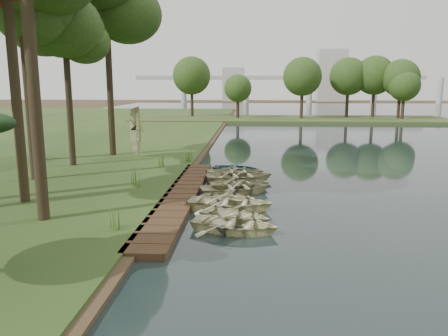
# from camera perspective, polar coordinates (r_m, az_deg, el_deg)

# --- Properties ---
(ground) EXTENTS (300.00, 300.00, 0.00)m
(ground) POSITION_cam_1_polar(r_m,az_deg,el_deg) (21.84, -1.45, -4.13)
(ground) COLOR #3D2F1D
(boardwalk) EXTENTS (1.60, 16.00, 0.30)m
(boardwalk) POSITION_cam_1_polar(r_m,az_deg,el_deg) (22.00, -5.61, -3.66)
(boardwalk) COLOR #3B2817
(boardwalk) RESTS_ON ground
(peninsula) EXTENTS (50.00, 14.00, 0.45)m
(peninsula) POSITION_cam_1_polar(r_m,az_deg,el_deg) (71.49, 8.57, 6.31)
(peninsula) COLOR #39471F
(peninsula) RESTS_ON ground
(far_trees) EXTENTS (45.60, 5.60, 8.80)m
(far_trees) POSITION_cam_1_polar(r_m,az_deg,el_deg) (71.09, 5.98, 11.35)
(far_trees) COLOR black
(far_trees) RESTS_ON peninsula
(bridge) EXTENTS (95.90, 4.00, 8.60)m
(bridge) POSITION_cam_1_polar(r_m,az_deg,el_deg) (141.42, 8.00, 11.24)
(bridge) COLOR #A5A5A0
(bridge) RESTS_ON ground
(building_a) EXTENTS (10.00, 8.00, 18.00)m
(building_a) POSITION_cam_1_polar(r_m,az_deg,el_deg) (163.50, 13.81, 11.63)
(building_a) COLOR #A5A5A0
(building_a) RESTS_ON ground
(building_b) EXTENTS (8.00, 8.00, 12.00)m
(building_b) POSITION_cam_1_polar(r_m,az_deg,el_deg) (166.17, 1.27, 10.88)
(building_b) COLOR #A5A5A0
(building_b) RESTS_ON ground
(rowboat_0) EXTENTS (3.97, 3.29, 0.71)m
(rowboat_0) POSITION_cam_1_polar(r_m,az_deg,el_deg) (16.93, 1.44, -7.14)
(rowboat_0) COLOR #C5C18F
(rowboat_0) RESTS_ON water
(rowboat_1) EXTENTS (3.64, 3.19, 0.63)m
(rowboat_1) POSITION_cam_1_polar(r_m,az_deg,el_deg) (18.19, 1.49, -6.00)
(rowboat_1) COLOR #C5C18F
(rowboat_1) RESTS_ON water
(rowboat_2) EXTENTS (4.18, 3.21, 0.81)m
(rowboat_2) POSITION_cam_1_polar(r_m,az_deg,el_deg) (19.76, 0.81, -4.37)
(rowboat_2) COLOR #C5C18F
(rowboat_2) RESTS_ON water
(rowboat_3) EXTENTS (3.58, 3.10, 0.62)m
(rowboat_3) POSITION_cam_1_polar(r_m,az_deg,el_deg) (20.94, 0.87, -3.76)
(rowboat_3) COLOR #C5C18F
(rowboat_3) RESTS_ON water
(rowboat_4) EXTENTS (4.31, 3.61, 0.77)m
(rowboat_4) POSITION_cam_1_polar(r_m,az_deg,el_deg) (22.68, 1.52, -2.44)
(rowboat_4) COLOR #C5C18F
(rowboat_4) RESTS_ON water
(rowboat_5) EXTENTS (3.76, 3.10, 0.68)m
(rowboat_5) POSITION_cam_1_polar(r_m,az_deg,el_deg) (23.79, 2.08, -1.93)
(rowboat_5) COLOR #C5C18F
(rowboat_5) RESTS_ON water
(rowboat_6) EXTENTS (4.48, 3.65, 0.82)m
(rowboat_6) POSITION_cam_1_polar(r_m,az_deg,el_deg) (25.49, 2.07, -0.91)
(rowboat_6) COLOR #C5C18F
(rowboat_6) RESTS_ON water
(rowboat_7) EXTENTS (3.79, 2.88, 0.74)m
(rowboat_7) POSITION_cam_1_polar(r_m,az_deg,el_deg) (26.92, 1.52, -0.37)
(rowboat_7) COLOR #C5C18F
(rowboat_7) RESTS_ON water
(rowboat_8) EXTENTS (3.44, 2.77, 0.63)m
(rowboat_8) POSITION_cam_1_polar(r_m,az_deg,el_deg) (28.34, 1.60, 0.09)
(rowboat_8) COLOR #2C6F7B
(rowboat_8) RESTS_ON water
(stored_rowboat) EXTENTS (3.92, 2.91, 0.78)m
(stored_rowboat) POSITION_cam_1_polar(r_m,az_deg,el_deg) (33.44, -11.17, 2.09)
(stored_rowboat) COLOR #C5C18F
(stored_rowboat) RESTS_ON bank
(tree_4) EXTENTS (4.55, 4.55, 10.79)m
(tree_4) POSITION_cam_1_polar(r_m,az_deg,el_deg) (31.02, -20.11, 16.54)
(tree_4) COLOR black
(tree_4) RESTS_ON bank
(tree_6) EXTENTS (4.94, 4.94, 13.48)m
(tree_6) POSITION_cam_1_polar(r_m,az_deg,el_deg) (35.06, -15.18, 20.14)
(tree_6) COLOR black
(tree_6) RESTS_ON bank
(reeds_0) EXTENTS (0.60, 0.60, 0.88)m
(reeds_0) POSITION_cam_1_polar(r_m,az_deg,el_deg) (16.85, -14.07, -6.37)
(reeds_0) COLOR #3F661E
(reeds_0) RESTS_ON bank
(reeds_1) EXTENTS (0.60, 0.60, 1.02)m
(reeds_1) POSITION_cam_1_polar(r_m,az_deg,el_deg) (23.71, -11.43, -1.14)
(reeds_1) COLOR #3F661E
(reeds_1) RESTS_ON bank
(reeds_2) EXTENTS (0.60, 0.60, 0.88)m
(reeds_2) POSITION_cam_1_polar(r_m,az_deg,el_deg) (29.20, -8.15, 1.05)
(reeds_2) COLOR #3F661E
(reeds_2) RESTS_ON bank
(reeds_3) EXTENTS (0.60, 0.60, 0.94)m
(reeds_3) POSITION_cam_1_polar(r_m,az_deg,el_deg) (30.95, -4.75, 1.72)
(reeds_3) COLOR #3F661E
(reeds_3) RESTS_ON bank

